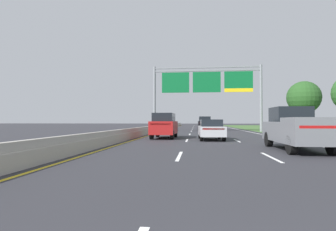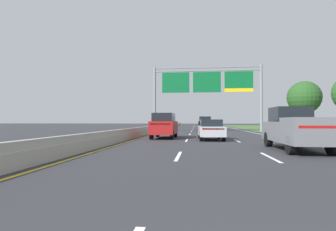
{
  "view_description": "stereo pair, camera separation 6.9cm",
  "coord_description": "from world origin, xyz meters",
  "px_view_note": "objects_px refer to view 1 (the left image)",
  "views": [
    {
      "loc": [
        -1.14,
        -0.65,
        1.47
      ],
      "look_at": [
        -3.9,
        25.32,
        1.99
      ],
      "focal_mm": 28.49,
      "sensor_mm": 36.0,
      "label": 1
    },
    {
      "loc": [
        -1.08,
        -0.64,
        1.47
      ],
      "look_at": [
        -3.9,
        25.32,
        1.99
      ],
      "focal_mm": 28.49,
      "sensor_mm": 36.0,
      "label": 2
    }
  ],
  "objects_px": {
    "pickup_truck_grey": "(296,129)",
    "car_silver_centre_lane_sedan": "(211,129)",
    "car_black_centre_lane_suv": "(204,123)",
    "car_red_left_lane_suv": "(164,125)",
    "roadside_tree_far": "(304,98)",
    "overhead_sign_gantry": "(207,85)"
  },
  "relations": [
    {
      "from": "pickup_truck_grey",
      "to": "car_silver_centre_lane_sedan",
      "type": "bearing_deg",
      "value": 29.17
    },
    {
      "from": "car_black_centre_lane_suv",
      "to": "car_red_left_lane_suv",
      "type": "relative_size",
      "value": 1.0
    },
    {
      "from": "pickup_truck_grey",
      "to": "car_red_left_lane_suv",
      "type": "relative_size",
      "value": 1.15
    },
    {
      "from": "car_black_centre_lane_suv",
      "to": "roadside_tree_far",
      "type": "xyz_separation_m",
      "value": [
        13.39,
        -2.36,
        3.55
      ]
    },
    {
      "from": "car_red_left_lane_suv",
      "to": "car_silver_centre_lane_sedan",
      "type": "bearing_deg",
      "value": -111.57
    },
    {
      "from": "roadside_tree_far",
      "to": "car_red_left_lane_suv",
      "type": "bearing_deg",
      "value": -137.94
    },
    {
      "from": "overhead_sign_gantry",
      "to": "car_black_centre_lane_suv",
      "type": "xyz_separation_m",
      "value": [
        -0.22,
        3.13,
        -5.39
      ]
    },
    {
      "from": "car_black_centre_lane_suv",
      "to": "car_red_left_lane_suv",
      "type": "distance_m",
      "value": 18.41
    },
    {
      "from": "pickup_truck_grey",
      "to": "car_silver_centre_lane_sedan",
      "type": "xyz_separation_m",
      "value": [
        -3.84,
        6.87,
        -0.26
      ]
    },
    {
      "from": "car_silver_centre_lane_sedan",
      "to": "pickup_truck_grey",
      "type": "bearing_deg",
      "value": -152.39
    },
    {
      "from": "overhead_sign_gantry",
      "to": "car_silver_centre_lane_sedan",
      "type": "relative_size",
      "value": 3.39
    },
    {
      "from": "car_silver_centre_lane_sedan",
      "to": "car_black_centre_lane_suv",
      "type": "distance_m",
      "value": 19.54
    },
    {
      "from": "car_silver_centre_lane_sedan",
      "to": "roadside_tree_far",
      "type": "bearing_deg",
      "value": -39.73
    },
    {
      "from": "pickup_truck_grey",
      "to": "car_black_centre_lane_suv",
      "type": "height_order",
      "value": "pickup_truck_grey"
    },
    {
      "from": "overhead_sign_gantry",
      "to": "pickup_truck_grey",
      "type": "bearing_deg",
      "value": -81.38
    },
    {
      "from": "pickup_truck_grey",
      "to": "roadside_tree_far",
      "type": "height_order",
      "value": "roadside_tree_far"
    },
    {
      "from": "car_silver_centre_lane_sedan",
      "to": "car_black_centre_lane_suv",
      "type": "bearing_deg",
      "value": -1.87
    },
    {
      "from": "car_black_centre_lane_suv",
      "to": "roadside_tree_far",
      "type": "bearing_deg",
      "value": -100.63
    },
    {
      "from": "overhead_sign_gantry",
      "to": "roadside_tree_far",
      "type": "height_order",
      "value": "overhead_sign_gantry"
    },
    {
      "from": "pickup_truck_grey",
      "to": "car_red_left_lane_suv",
      "type": "distance_m",
      "value": 11.39
    },
    {
      "from": "car_silver_centre_lane_sedan",
      "to": "car_red_left_lane_suv",
      "type": "bearing_deg",
      "value": 66.35
    },
    {
      "from": "overhead_sign_gantry",
      "to": "car_black_centre_lane_suv",
      "type": "bearing_deg",
      "value": 93.96
    }
  ]
}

